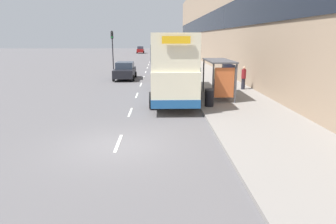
% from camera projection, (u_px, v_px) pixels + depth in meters
% --- Properties ---
extents(ground_plane, '(220.00, 220.00, 0.00)m').
position_uv_depth(ground_plane, '(117.00, 146.00, 11.54)').
color(ground_plane, '#5B595B').
extents(pavement, '(5.00, 93.00, 0.14)m').
position_uv_depth(pavement, '(189.00, 63.00, 49.05)').
color(pavement, gray).
rests_on(pavement, ground_plane).
extents(terrace_facade, '(3.10, 93.00, 13.99)m').
position_uv_depth(terrace_facade, '(215.00, 19.00, 47.50)').
color(terrace_facade, '#9E846B').
rests_on(terrace_facade, ground_plane).
extents(lane_mark_0, '(0.12, 2.00, 0.01)m').
position_uv_depth(lane_mark_0, '(118.00, 143.00, 11.82)').
color(lane_mark_0, silver).
rests_on(lane_mark_0, ground_plane).
extents(lane_mark_1, '(0.12, 2.00, 0.01)m').
position_uv_depth(lane_mark_1, '(130.00, 112.00, 16.74)').
color(lane_mark_1, silver).
rests_on(lane_mark_1, ground_plane).
extents(lane_mark_2, '(0.12, 2.00, 0.01)m').
position_uv_depth(lane_mark_2, '(137.00, 95.00, 21.65)').
color(lane_mark_2, silver).
rests_on(lane_mark_2, ground_plane).
extents(lane_mark_3, '(0.12, 2.00, 0.01)m').
position_uv_depth(lane_mark_3, '(141.00, 85.00, 26.57)').
color(lane_mark_3, silver).
rests_on(lane_mark_3, ground_plane).
extents(lane_mark_4, '(0.12, 2.00, 0.01)m').
position_uv_depth(lane_mark_4, '(144.00, 77.00, 31.48)').
color(lane_mark_4, silver).
rests_on(lane_mark_4, ground_plane).
extents(lane_mark_5, '(0.12, 2.00, 0.01)m').
position_uv_depth(lane_mark_5, '(146.00, 72.00, 36.40)').
color(lane_mark_5, silver).
rests_on(lane_mark_5, ground_plane).
extents(lane_mark_6, '(0.12, 2.00, 0.01)m').
position_uv_depth(lane_mark_6, '(147.00, 68.00, 41.31)').
color(lane_mark_6, silver).
rests_on(lane_mark_6, ground_plane).
extents(lane_mark_7, '(0.12, 2.00, 0.01)m').
position_uv_depth(lane_mark_7, '(149.00, 65.00, 46.23)').
color(lane_mark_7, silver).
rests_on(lane_mark_7, ground_plane).
extents(lane_mark_8, '(0.12, 2.00, 0.01)m').
position_uv_depth(lane_mark_8, '(150.00, 62.00, 51.14)').
color(lane_mark_8, silver).
rests_on(lane_mark_8, ground_plane).
extents(bus_shelter, '(1.60, 4.20, 2.48)m').
position_uv_depth(bus_shelter, '(222.00, 72.00, 19.66)').
color(bus_shelter, '#4C4C51').
rests_on(bus_shelter, ground_plane).
extents(double_decker_bus_near, '(2.85, 11.27, 4.30)m').
position_uv_depth(double_decker_bus_near, '(171.00, 64.00, 20.41)').
color(double_decker_bus_near, beige).
rests_on(double_decker_bus_near, ground_plane).
extents(car_0, '(1.97, 4.45, 1.84)m').
position_uv_depth(car_0, '(165.00, 65.00, 35.65)').
color(car_0, navy).
rests_on(car_0, ground_plane).
extents(car_1, '(2.09, 4.58, 1.70)m').
position_uv_depth(car_1, '(125.00, 71.00, 29.88)').
color(car_1, black).
rests_on(car_1, ground_plane).
extents(car_2, '(1.93, 3.93, 1.84)m').
position_uv_depth(car_2, '(140.00, 50.00, 80.10)').
color(car_2, maroon).
rests_on(car_2, ground_plane).
extents(pedestrian_at_shelter, '(0.33, 0.33, 1.66)m').
position_uv_depth(pedestrian_at_shelter, '(215.00, 78.00, 23.24)').
color(pedestrian_at_shelter, '#23232D').
rests_on(pedestrian_at_shelter, ground_plane).
extents(pedestrian_1, '(0.35, 0.35, 1.76)m').
position_uv_depth(pedestrian_1, '(244.00, 78.00, 23.20)').
color(pedestrian_1, '#23232D').
rests_on(pedestrian_1, ground_plane).
extents(pedestrian_2, '(0.36, 0.36, 1.84)m').
position_uv_depth(pedestrian_2, '(198.00, 76.00, 23.82)').
color(pedestrian_2, '#23232D').
rests_on(pedestrian_2, ground_plane).
extents(pedestrian_3, '(0.35, 0.35, 1.79)m').
position_uv_depth(pedestrian_3, '(231.00, 83.00, 20.48)').
color(pedestrian_3, '#23232D').
rests_on(pedestrian_3, ground_plane).
extents(litter_bin, '(0.55, 0.55, 1.05)m').
position_uv_depth(litter_bin, '(209.00, 97.00, 17.46)').
color(litter_bin, black).
rests_on(litter_bin, ground_plane).
extents(traffic_light_far_kerb, '(0.30, 0.32, 4.94)m').
position_uv_depth(traffic_light_far_kerb, '(112.00, 44.00, 38.67)').
color(traffic_light_far_kerb, black).
rests_on(traffic_light_far_kerb, ground_plane).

